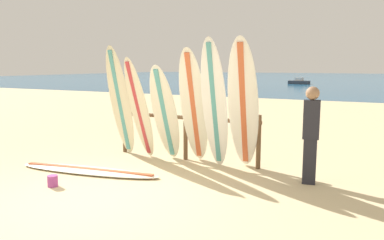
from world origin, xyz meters
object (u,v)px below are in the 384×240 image
surfboard_leaning_far_left (120,102)px  surfboard_leaning_center_right (214,105)px  surfboard_leaning_center (194,107)px  beachgoer_standing (311,131)px  surfboard_leaning_right (243,107)px  surfboard_rack (186,127)px  surfboard_lying_on_sand (88,170)px  surfboard_leaning_center_left (165,114)px  small_boat_offshore (299,82)px  sand_bucket (53,181)px  surfboard_leaning_left (139,109)px

surfboard_leaning_far_left → surfboard_leaning_center_right: surfboard_leaning_center_right is taller
surfboard_leaning_center → beachgoer_standing: (2.27, -0.21, -0.26)m
surfboard_leaning_right → surfboard_rack: bearing=163.3°
surfboard_leaning_center → surfboard_lying_on_sand: (-1.52, -1.37, -1.12)m
surfboard_rack → surfboard_leaning_center_left: (-0.27, -0.38, 0.31)m
surfboard_leaning_far_left → surfboard_leaning_right: size_ratio=0.97×
surfboard_lying_on_sand → small_boat_offshore: small_boat_offshore is taller
surfboard_leaning_far_left → sand_bucket: surfboard_leaning_far_left is taller
surfboard_lying_on_sand → surfboard_rack: bearing=54.7°
small_boat_offshore → sand_bucket: size_ratio=12.02×
sand_bucket → surfboard_rack: bearing=66.6°
surfboard_leaning_center → beachgoer_standing: 2.29m
surfboard_leaning_right → surfboard_leaning_left: bearing=-179.8°
surfboard_rack → surfboard_leaning_center_right: size_ratio=1.31×
surfboard_leaning_right → sand_bucket: bearing=-139.5°
small_boat_offshore → sand_bucket: (3.21, -36.84, -0.16)m
surfboard_rack → surfboard_leaning_center_left: bearing=-124.7°
surfboard_leaning_far_left → surfboard_leaning_center_left: size_ratio=1.20×
surfboard_leaning_left → beachgoer_standing: 3.47m
surfboard_leaning_far_left → surfboard_leaning_right: (2.82, -0.09, 0.04)m
surfboard_leaning_center_left → beachgoer_standing: (2.87, -0.13, -0.10)m
surfboard_rack → sand_bucket: 2.86m
sand_bucket → beachgoer_standing: bearing=28.9°
surfboard_leaning_center_right → beachgoer_standing: size_ratio=1.52×
small_boat_offshore → surfboard_leaning_center: bearing=-82.3°
surfboard_leaning_center_right → small_boat_offshore: (-5.16, 34.70, -0.98)m
surfboard_rack → surfboard_lying_on_sand: bearing=-125.3°
small_boat_offshore → surfboard_rack: bearing=-82.8°
surfboard_leaning_center → sand_bucket: surfboard_leaning_center is taller
surfboard_leaning_center → small_boat_offshore: bearing=97.7°
surfboard_leaning_center → surfboard_lying_on_sand: surfboard_leaning_center is taller
surfboard_lying_on_sand → surfboard_leaning_far_left: bearing=100.2°
surfboard_leaning_left → surfboard_leaning_center_left: (0.59, 0.05, -0.08)m
surfboard_rack → surfboard_leaning_far_left: size_ratio=1.36×
small_boat_offshore → surfboard_leaning_far_left: bearing=-85.2°
surfboard_leaning_center → surfboard_leaning_right: bearing=-6.7°
beachgoer_standing → surfboard_lying_on_sand: bearing=-163.1°
surfboard_leaning_right → surfboard_lying_on_sand: 3.10m
surfboard_leaning_center_right → surfboard_lying_on_sand: 2.66m
surfboard_leaning_center_right → beachgoer_standing: bearing=-2.8°
surfboard_leaning_center_left → small_boat_offshore: (-4.06, 34.66, -0.74)m
surfboard_leaning_center_left → surfboard_leaning_center: size_ratio=0.86×
surfboard_rack → beachgoer_standing: size_ratio=1.99×
surfboard_leaning_center → surfboard_leaning_right: size_ratio=0.94×
surfboard_leaning_center_right → surfboard_leaning_right: surfboard_leaning_center_right is taller
surfboard_leaning_left → surfboard_leaning_far_left: bearing=169.9°
surfboard_leaning_center_right → surfboard_leaning_right: (0.56, 0.00, -0.01)m
surfboard_leaning_far_left → surfboard_rack: bearing=13.0°
surfboard_lying_on_sand → beachgoer_standing: (3.79, 1.15, 0.86)m
surfboard_leaning_far_left → surfboard_leaning_center_left: (1.15, -0.05, -0.20)m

